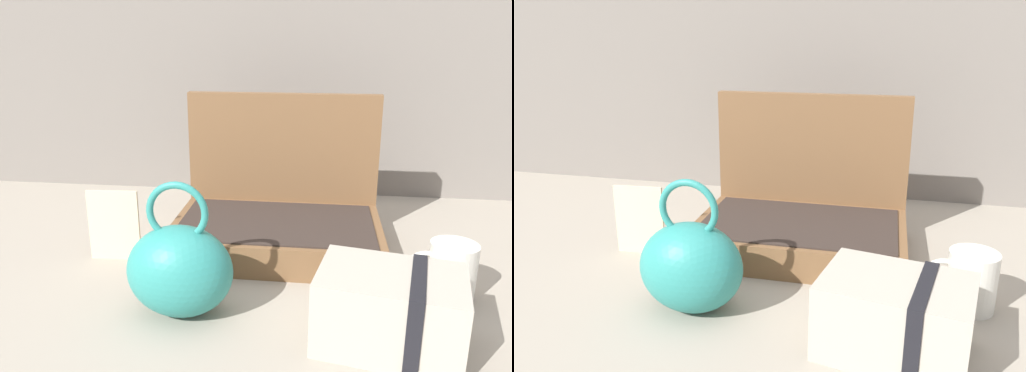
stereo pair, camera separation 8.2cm
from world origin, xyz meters
The scene contains 6 objects.
ground_plane centered at (0.00, 0.00, 0.00)m, with size 6.00×6.00×0.00m, color #9E9384.
open_suitcase centered at (0.04, 0.20, 0.07)m, with size 0.42×0.28×0.30m.
teal_pouch_handbag centered at (-0.09, -0.10, 0.08)m, with size 0.17×0.13×0.22m.
cream_toiletry_bag centered at (0.23, -0.14, 0.06)m, with size 0.23×0.18×0.12m.
coffee_mug centered at (0.34, 0.01, 0.05)m, with size 0.12×0.08×0.10m.
info_card_left centered at (-0.27, 0.08, 0.07)m, with size 0.10×0.01×0.14m, color beige.
Camera 2 is at (0.20, -0.78, 0.44)m, focal length 35.61 mm.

